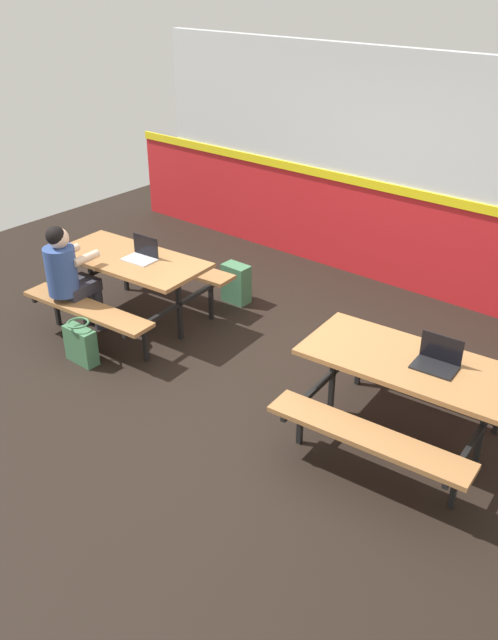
# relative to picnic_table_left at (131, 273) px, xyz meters

# --- Properties ---
(ground_plane) EXTENTS (10.00, 10.00, 0.02)m
(ground_plane) POSITION_rel_picnic_table_left_xyz_m (1.54, -0.19, -0.58)
(ground_plane) COLOR black
(accent_backdrop) EXTENTS (8.00, 0.14, 2.60)m
(accent_backdrop) POSITION_rel_picnic_table_left_xyz_m (1.54, 2.58, 0.68)
(accent_backdrop) COLOR red
(accent_backdrop) RESTS_ON ground
(picnic_table_left) EXTENTS (1.66, 1.67, 0.74)m
(picnic_table_left) POSITION_rel_picnic_table_left_xyz_m (0.00, 0.00, 0.00)
(picnic_table_left) COLOR #9E6B3D
(picnic_table_left) RESTS_ON ground
(picnic_table_right) EXTENTS (1.66, 1.67, 0.74)m
(picnic_table_right) POSITION_rel_picnic_table_left_xyz_m (3.09, 0.04, 0.00)
(picnic_table_right) COLOR #9E6B3D
(picnic_table_right) RESTS_ON ground
(student_nearer) EXTENTS (0.38, 0.53, 1.21)m
(student_nearer) POSITION_rel_picnic_table_left_xyz_m (-0.25, -0.58, 0.14)
(student_nearer) COLOR #2D2D38
(student_nearer) RESTS_ON ground
(laptop_silver) EXTENTS (0.34, 0.25, 0.22)m
(laptop_silver) POSITION_rel_picnic_table_left_xyz_m (0.12, 0.05, 0.22)
(laptop_silver) COLOR silver
(laptop_silver) RESTS_ON picnic_table_left
(laptop_dark) EXTENTS (0.34, 0.25, 0.22)m
(laptop_dark) POSITION_rel_picnic_table_left_xyz_m (3.29, 0.09, 0.22)
(laptop_dark) COLOR black
(laptop_dark) RESTS_ON picnic_table_right
(backpack_dark) EXTENTS (0.30, 0.22, 0.44)m
(backpack_dark) POSITION_rel_picnic_table_left_xyz_m (0.51, 1.05, -0.36)
(backpack_dark) COLOR #3F724C
(backpack_dark) RESTS_ON ground
(tote_bag_bright) EXTENTS (0.34, 0.21, 0.43)m
(tote_bag_bright) POSITION_rel_picnic_table_left_xyz_m (0.21, -0.86, -0.38)
(tote_bag_bright) COLOR #3F724C
(tote_bag_bright) RESTS_ON ground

